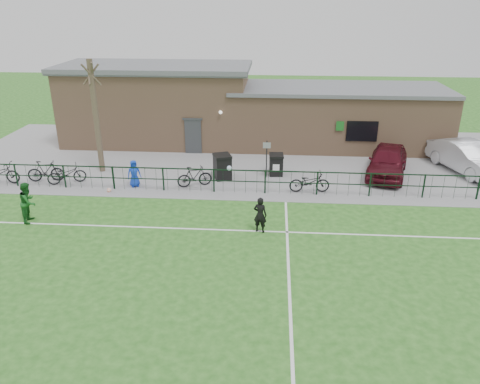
# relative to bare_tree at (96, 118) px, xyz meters

# --- Properties ---
(ground) EXTENTS (90.00, 90.00, 0.00)m
(ground) POSITION_rel_bare_tree_xyz_m (8.00, -10.50, -3.00)
(ground) COLOR #245A1A
(ground) RESTS_ON ground
(paving_strip) EXTENTS (34.00, 13.00, 0.02)m
(paving_strip) POSITION_rel_bare_tree_xyz_m (8.00, 3.00, -2.99)
(paving_strip) COLOR gray
(paving_strip) RESTS_ON ground
(pitch_line_touch) EXTENTS (28.00, 0.10, 0.01)m
(pitch_line_touch) POSITION_rel_bare_tree_xyz_m (8.00, -2.70, -3.00)
(pitch_line_touch) COLOR white
(pitch_line_touch) RESTS_ON ground
(pitch_line_mid) EXTENTS (28.00, 0.10, 0.01)m
(pitch_line_mid) POSITION_rel_bare_tree_xyz_m (8.00, -6.50, -3.00)
(pitch_line_mid) COLOR white
(pitch_line_mid) RESTS_ON ground
(pitch_line_perp) EXTENTS (0.10, 16.00, 0.01)m
(pitch_line_perp) POSITION_rel_bare_tree_xyz_m (10.00, -10.50, -3.00)
(pitch_line_perp) COLOR white
(pitch_line_perp) RESTS_ON ground
(perimeter_fence) EXTENTS (28.00, 0.10, 1.20)m
(perimeter_fence) POSITION_rel_bare_tree_xyz_m (8.00, -2.50, -2.40)
(perimeter_fence) COLOR black
(perimeter_fence) RESTS_ON ground
(bare_tree) EXTENTS (0.30, 0.30, 6.00)m
(bare_tree) POSITION_rel_bare_tree_xyz_m (0.00, 0.00, 0.00)
(bare_tree) COLOR #4A3C2D
(bare_tree) RESTS_ON ground
(wheelie_bin_left) EXTENTS (1.07, 1.14, 1.22)m
(wheelie_bin_left) POSITION_rel_bare_tree_xyz_m (6.72, -0.65, -2.37)
(wheelie_bin_left) COLOR black
(wheelie_bin_left) RESTS_ON paving_strip
(wheelie_bin_right) EXTENTS (0.74, 0.83, 1.06)m
(wheelie_bin_right) POSITION_rel_bare_tree_xyz_m (9.52, 0.11, -2.45)
(wheelie_bin_right) COLOR black
(wheelie_bin_right) RESTS_ON paving_strip
(sign_post) EXTENTS (0.08, 0.08, 2.00)m
(sign_post) POSITION_rel_bare_tree_xyz_m (9.01, -0.30, -1.98)
(sign_post) COLOR black
(sign_post) RESTS_ON paving_strip
(car_maroon) EXTENTS (3.16, 5.03, 1.59)m
(car_maroon) POSITION_rel_bare_tree_xyz_m (15.42, 0.45, -2.18)
(car_maroon) COLOR #480C17
(car_maroon) RESTS_ON paving_strip
(car_silver) EXTENTS (3.24, 5.27, 1.64)m
(car_silver) POSITION_rel_bare_tree_xyz_m (19.84, 1.35, -2.16)
(car_silver) COLOR #B8BAC1
(car_silver) RESTS_ON paving_strip
(bicycle_b) EXTENTS (1.91, 0.87, 1.11)m
(bicycle_b) POSITION_rel_bare_tree_xyz_m (-2.32, -1.74, -2.43)
(bicycle_b) COLOR black
(bicycle_b) RESTS_ON paving_strip
(bicycle_c) EXTENTS (2.00, 1.39, 1.00)m
(bicycle_c) POSITION_rel_bare_tree_xyz_m (-1.14, -1.93, -2.48)
(bicycle_c) COLOR black
(bicycle_c) RESTS_ON paving_strip
(bicycle_d) EXTENTS (1.83, 1.12, 1.06)m
(bicycle_d) POSITION_rel_bare_tree_xyz_m (5.45, -1.88, -2.45)
(bicycle_d) COLOR black
(bicycle_d) RESTS_ON paving_strip
(bicycle_e) EXTENTS (2.01, 0.85, 1.03)m
(bicycle_e) POSITION_rel_bare_tree_xyz_m (11.15, -2.19, -2.46)
(bicycle_e) COLOR black
(bicycle_e) RESTS_ON paving_strip
(spectator_child) EXTENTS (0.79, 0.67, 1.37)m
(spectator_child) POSITION_rel_bare_tree_xyz_m (2.43, -2.08, -2.30)
(spectator_child) COLOR #143AC2
(spectator_child) RESTS_ON paving_strip
(goalkeeper_kick) EXTENTS (1.94, 3.23, 1.80)m
(goalkeeper_kick) POSITION_rel_bare_tree_xyz_m (8.84, -6.43, -2.21)
(goalkeeper_kick) COLOR black
(goalkeeper_kick) RESTS_ON ground
(outfield_player) EXTENTS (0.76, 0.93, 1.75)m
(outfield_player) POSITION_rel_bare_tree_xyz_m (-0.92, -6.24, -2.12)
(outfield_player) COLOR #19581F
(outfield_player) RESTS_ON ground
(ball_ground) EXTENTS (0.22, 0.22, 0.22)m
(ball_ground) POSITION_rel_bare_tree_xyz_m (1.36, -2.91, -2.89)
(ball_ground) COLOR white
(ball_ground) RESTS_ON ground
(clubhouse) EXTENTS (24.25, 5.40, 4.96)m
(clubhouse) POSITION_rel_bare_tree_xyz_m (7.12, 6.00, -0.78)
(clubhouse) COLOR tan
(clubhouse) RESTS_ON ground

